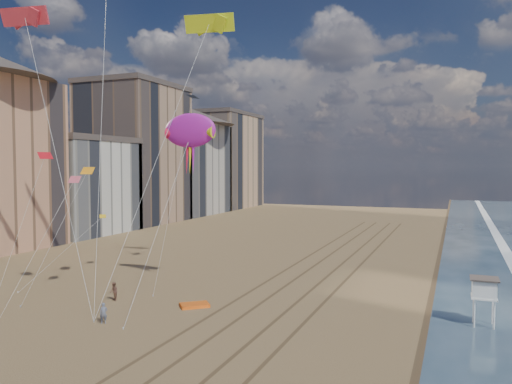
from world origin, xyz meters
TOP-DOWN VIEW (x-y plane):
  - wet_sand at (19.00, 40.00)m, footprint 260.00×260.00m
  - tracks at (2.55, 30.00)m, footprint 7.68×120.00m
  - buildings at (-45.73, 65.59)m, footprint 34.72×131.35m
  - lifeguard_stand at (18.72, 24.48)m, footprint 1.99×1.99m
  - grounded_kite at (-3.59, 20.86)m, footprint 2.77×2.67m
  - show_kite at (-6.57, 25.53)m, footprint 4.92×6.44m
  - kite_flyer_a at (-7.78, 14.39)m, footprint 0.68×0.61m
  - kite_flyer_b at (-11.04, 19.79)m, footprint 1.02×0.98m
  - small_kites at (-15.37, 23.50)m, footprint 12.80×13.59m

SIDE VIEW (x-z plane):
  - wet_sand at x=19.00m, z-range 0.00..0.00m
  - tracks at x=2.55m, z-range 0.00..0.01m
  - grounded_kite at x=-3.59m, z-range 0.00..0.27m
  - kite_flyer_a at x=-7.78m, z-range 0.00..1.57m
  - kite_flyer_b at x=-11.04m, z-range 0.00..1.66m
  - lifeguard_stand at x=18.72m, z-range 0.97..4.55m
  - small_kites at x=-15.37m, z-range 5.99..19.32m
  - buildings at x=-45.73m, z-range -0.95..28.05m
  - show_kite at x=-6.57m, z-range 5.73..24.50m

